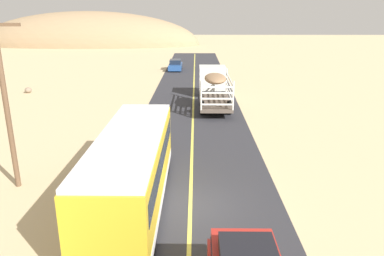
{
  "coord_description": "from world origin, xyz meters",
  "views": [
    {
      "loc": [
        0.22,
        -14.06,
        7.92
      ],
      "look_at": [
        0.0,
        6.64,
        1.38
      ],
      "focal_mm": 34.63,
      "sensor_mm": 36.0,
      "label": 1
    }
  ],
  "objects": [
    {
      "name": "livestock_truck",
      "position": [
        1.8,
        19.19,
        1.79
      ],
      "size": [
        2.53,
        9.7,
        3.02
      ],
      "color": "silver",
      "rests_on": "road_surface"
    },
    {
      "name": "power_pole_near",
      "position": [
        -8.19,
        1.79,
        4.29
      ],
      "size": [
        2.2,
        0.24,
        7.99
      ],
      "color": "brown",
      "rests_on": "ground"
    },
    {
      "name": "car_far",
      "position": [
        -2.65,
        37.98,
        0.69
      ],
      "size": [
        1.8,
        4.4,
        1.46
      ],
      "color": "#264C8C",
      "rests_on": "road_surface"
    },
    {
      "name": "ground_plane",
      "position": [
        0.0,
        0.0,
        0.0
      ],
      "size": [
        240.0,
        240.0,
        0.0
      ],
      "primitive_type": "plane",
      "color": "#CCB284"
    },
    {
      "name": "bus",
      "position": [
        -2.4,
        -0.04,
        1.75
      ],
      "size": [
        2.54,
        10.0,
        3.21
      ],
      "color": "gold",
      "rests_on": "road_surface"
    },
    {
      "name": "boulder_mid_field",
      "position": [
        -16.81,
        22.68,
        0.28
      ],
      "size": [
        0.65,
        0.73,
        0.56
      ],
      "primitive_type": "ellipsoid",
      "color": "#84705B",
      "rests_on": "ground"
    },
    {
      "name": "road_centre_line",
      "position": [
        0.0,
        0.0,
        0.02
      ],
      "size": [
        0.16,
        117.6,
        0.0
      ],
      "primitive_type": "cube",
      "color": "#D8CC4C",
      "rests_on": "road_surface"
    },
    {
      "name": "road_surface",
      "position": [
        0.0,
        0.0,
        0.01
      ],
      "size": [
        8.0,
        120.0,
        0.02
      ],
      "primitive_type": "cube",
      "color": "#2D2D33",
      "rests_on": "ground"
    },
    {
      "name": "distant_hill",
      "position": [
        -26.05,
        78.32,
        0.0
      ],
      "size": [
        54.16,
        20.16,
        15.98
      ],
      "primitive_type": "ellipsoid",
      "color": "#997C5A",
      "rests_on": "ground"
    }
  ]
}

